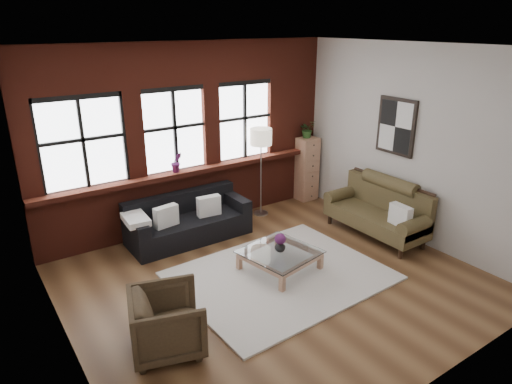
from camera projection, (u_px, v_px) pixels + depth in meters
floor at (274, 280)px, 6.54m from camera, size 5.50×5.50×0.00m
ceiling at (278, 47)px, 5.42m from camera, size 5.50×5.50×0.00m
wall_back at (189, 137)px, 7.91m from camera, size 5.50×0.00×5.50m
wall_front at (444, 248)px, 4.05m from camera, size 5.50×0.00×5.50m
wall_left at (54, 224)px, 4.52m from camera, size 0.00×5.00×5.00m
wall_right at (411, 145)px, 7.44m from camera, size 0.00×5.00×5.00m
brick_backwall at (191, 138)px, 7.86m from camera, size 5.50×0.12×3.20m
sill_ledge at (195, 170)px, 7.99m from camera, size 5.50×0.30×0.08m
window_left at (83, 144)px, 6.87m from camera, size 1.38×0.10×1.50m
window_mid at (174, 131)px, 7.66m from camera, size 1.38×0.10×1.50m
window_right at (244, 122)px, 8.40m from camera, size 1.38×0.10×1.50m
wall_poster at (396, 126)px, 7.56m from camera, size 0.05×0.74×0.94m
shag_rug at (281, 276)px, 6.64m from camera, size 2.96×2.36×0.03m
dark_sofa at (189, 219)px, 7.67m from camera, size 2.04×0.83×0.74m
pillow_a at (166, 216)px, 7.30m from camera, size 0.42×0.20×0.34m
pillow_b at (209, 206)px, 7.71m from camera, size 0.41×0.18×0.34m
vintage_settee at (376, 209)px, 7.74m from camera, size 0.82×1.85×0.99m
pillow_settee at (400, 215)px, 7.22m from camera, size 0.17×0.39×0.34m
armchair at (167, 322)px, 5.05m from camera, size 0.99×0.97×0.72m
coffee_table at (280, 261)px, 6.76m from camera, size 1.14×1.14×0.33m
vase at (280, 246)px, 6.67m from camera, size 0.19×0.19×0.17m
flowers at (280, 239)px, 6.63m from camera, size 0.17×0.17×0.17m
drawer_chest at (306, 168)px, 9.37m from camera, size 0.40×0.40×1.30m
potted_plant_top at (307, 129)px, 9.08m from camera, size 0.31×0.27×0.35m
floor_lamp at (261, 169)px, 8.49m from camera, size 0.40×0.40×1.82m
sill_plant at (176, 162)px, 7.71m from camera, size 0.21×0.18×0.35m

